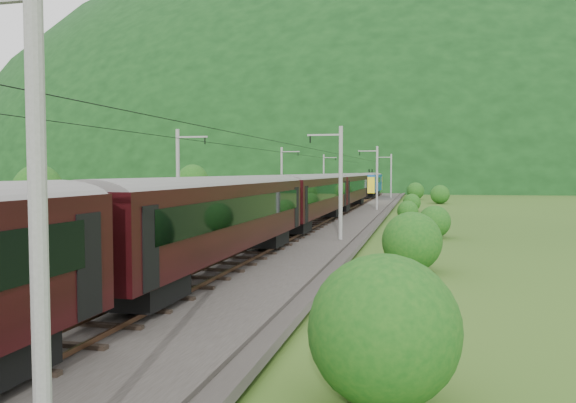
# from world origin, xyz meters

# --- Properties ---
(ground) EXTENTS (600.00, 600.00, 0.00)m
(ground) POSITION_xyz_m (0.00, 0.00, 0.00)
(ground) COLOR #2D4E18
(ground) RESTS_ON ground
(railbed) EXTENTS (14.00, 220.00, 0.30)m
(railbed) POSITION_xyz_m (0.00, 10.00, 0.15)
(railbed) COLOR #38332D
(railbed) RESTS_ON ground
(track_left) EXTENTS (2.40, 220.00, 0.27)m
(track_left) POSITION_xyz_m (-2.40, 10.00, 0.37)
(track_left) COLOR brown
(track_left) RESTS_ON railbed
(track_right) EXTENTS (2.40, 220.00, 0.27)m
(track_right) POSITION_xyz_m (2.40, 10.00, 0.37)
(track_right) COLOR brown
(track_right) RESTS_ON railbed
(catenary_left) EXTENTS (2.54, 192.28, 8.00)m
(catenary_left) POSITION_xyz_m (-6.12, 32.00, 4.50)
(catenary_left) COLOR gray
(catenary_left) RESTS_ON railbed
(catenary_right) EXTENTS (2.54, 192.28, 8.00)m
(catenary_right) POSITION_xyz_m (6.12, 32.00, 4.50)
(catenary_right) COLOR gray
(catenary_right) RESTS_ON railbed
(overhead_wires) EXTENTS (4.83, 198.00, 0.03)m
(overhead_wires) POSITION_xyz_m (0.00, 10.00, 7.10)
(overhead_wires) COLOR black
(overhead_wires) RESTS_ON ground
(mountain_main) EXTENTS (504.00, 360.00, 244.00)m
(mountain_main) POSITION_xyz_m (0.00, 260.00, 0.00)
(mountain_main) COLOR black
(mountain_main) RESTS_ON ground
(mountain_ridge) EXTENTS (336.00, 280.00, 132.00)m
(mountain_ridge) POSITION_xyz_m (-120.00, 300.00, 0.00)
(mountain_ridge) COLOR black
(mountain_ridge) RESTS_ON ground
(train) EXTENTS (3.03, 146.05, 5.28)m
(train) POSITION_xyz_m (2.40, -2.47, 3.59)
(train) COLOR black
(train) RESTS_ON ground
(hazard_post_near) EXTENTS (0.17, 0.17, 1.57)m
(hazard_post_near) POSITION_xyz_m (-0.39, 30.86, 1.09)
(hazard_post_near) COLOR red
(hazard_post_near) RESTS_ON railbed
(hazard_post_far) EXTENTS (0.14, 0.14, 1.31)m
(hazard_post_far) POSITION_xyz_m (0.67, 27.25, 0.95)
(hazard_post_far) COLOR red
(hazard_post_far) RESTS_ON railbed
(signal) EXTENTS (0.26, 0.26, 2.37)m
(signal) POSITION_xyz_m (-3.84, 22.48, 1.69)
(signal) COLOR black
(signal) RESTS_ON railbed
(vegetation_left) EXTENTS (11.03, 142.16, 5.99)m
(vegetation_left) POSITION_xyz_m (-13.64, 22.23, 2.29)
(vegetation_left) COLOR #154D14
(vegetation_left) RESTS_ON ground
(vegetation_right) EXTENTS (7.03, 110.93, 3.00)m
(vegetation_right) POSITION_xyz_m (11.87, 10.93, 1.32)
(vegetation_right) COLOR #154D14
(vegetation_right) RESTS_ON ground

